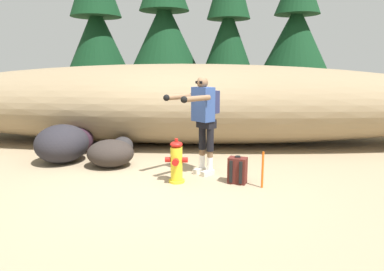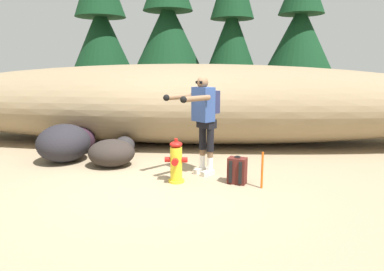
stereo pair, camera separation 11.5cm
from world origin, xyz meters
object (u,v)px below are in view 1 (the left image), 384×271
object	(u,v)px
boulder_small	(77,140)
boulder_outlier	(123,146)
spare_backpack	(238,170)
utility_worker	(203,113)
boulder_mid	(111,153)
fire_hydrant	(176,162)
survey_stake	(263,170)
boulder_large	(62,144)

from	to	relation	value
boulder_small	boulder_outlier	size ratio (longest dim) A/B	1.25
spare_backpack	utility_worker	bearing A→B (deg)	71.98
boulder_mid	boulder_outlier	world-z (taller)	boulder_mid
boulder_outlier	fire_hydrant	bearing A→B (deg)	-51.43
survey_stake	spare_backpack	bearing A→B (deg)	150.90
boulder_outlier	survey_stake	distance (m)	3.40
spare_backpack	boulder_mid	bearing A→B (deg)	89.16
utility_worker	survey_stake	bearing A→B (deg)	100.05
spare_backpack	boulder_large	xyz separation A→B (m)	(-3.48, 1.06, 0.17)
utility_worker	survey_stake	xyz separation A→B (m)	(0.98, -0.64, -0.82)
utility_worker	boulder_mid	xyz separation A→B (m)	(-1.82, 0.38, -0.85)
boulder_mid	survey_stake	world-z (taller)	survey_stake
boulder_large	boulder_outlier	distance (m)	1.26
boulder_large	boulder_mid	distance (m)	1.11
boulder_large	boulder_small	distance (m)	0.76
boulder_outlier	survey_stake	xyz separation A→B (m)	(2.80, -1.92, 0.10)
fire_hydrant	boulder_mid	world-z (taller)	fire_hydrant
fire_hydrant	utility_worker	world-z (taller)	utility_worker
fire_hydrant	boulder_mid	bearing A→B (deg)	148.62
boulder_small	survey_stake	xyz separation A→B (m)	(3.87, -2.03, -0.00)
fire_hydrant	spare_backpack	distance (m)	1.04
boulder_mid	boulder_outlier	bearing A→B (deg)	90.13
boulder_large	boulder_outlier	bearing A→B (deg)	31.29
utility_worker	boulder_small	distance (m)	3.30
fire_hydrant	spare_backpack	bearing A→B (deg)	1.86
boulder_small	survey_stake	bearing A→B (deg)	-27.71
boulder_large	boulder_outlier	xyz separation A→B (m)	(1.07, 0.65, -0.19)
spare_backpack	boulder_outlier	bearing A→B (deg)	72.50
boulder_large	survey_stake	xyz separation A→B (m)	(3.87, -1.27, -0.09)
boulder_large	utility_worker	bearing A→B (deg)	-12.27
boulder_mid	boulder_small	xyz separation A→B (m)	(-1.07, 1.00, 0.04)
spare_backpack	boulder_mid	distance (m)	2.55
boulder_small	utility_worker	bearing A→B (deg)	-25.67
survey_stake	fire_hydrant	bearing A→B (deg)	172.69
utility_worker	boulder_outlier	bearing A→B (deg)	-81.76
boulder_mid	boulder_small	world-z (taller)	boulder_small
utility_worker	boulder_small	bearing A→B (deg)	-72.34
boulder_large	boulder_mid	size ratio (longest dim) A/B	1.23
boulder_mid	utility_worker	bearing A→B (deg)	-11.90
boulder_mid	boulder_large	bearing A→B (deg)	167.10
boulder_large	spare_backpack	bearing A→B (deg)	-16.88
boulder_large	boulder_outlier	world-z (taller)	boulder_large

